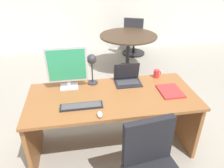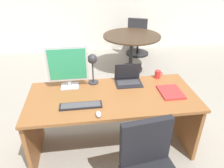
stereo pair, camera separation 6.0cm
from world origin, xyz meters
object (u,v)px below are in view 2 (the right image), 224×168
object	(u,v)px
monitor	(68,65)
meeting_chair_near	(138,40)
coffee_mug	(158,74)
keyboard	(81,106)
laptop	(128,77)
book	(171,92)
desk_lamp	(93,63)
meeting_table	(131,44)
desk	(112,109)
mouse	(98,114)

from	to	relation	value
monitor	meeting_chair_near	world-z (taller)	monitor
coffee_mug	keyboard	bearing A→B (deg)	-152.82
laptop	meeting_chair_near	world-z (taller)	laptop
book	desk_lamp	bearing A→B (deg)	159.07
desk_lamp	monitor	bearing A→B (deg)	-174.19
monitor	coffee_mug	bearing A→B (deg)	3.88
laptop	meeting_table	world-z (taller)	laptop
desk	keyboard	bearing A→B (deg)	-147.97
monitor	desk_lamp	world-z (taller)	monitor
monitor	desk_lamp	size ratio (longest dim) A/B	1.29
laptop	desk_lamp	bearing A→B (deg)	179.76
desk_lamp	meeting_chair_near	size ratio (longest dim) A/B	0.41
monitor	keyboard	world-z (taller)	monitor
meeting_table	desk_lamp	bearing A→B (deg)	-115.23
meeting_table	meeting_chair_near	world-z (taller)	meeting_chair_near
desk	desk_lamp	bearing A→B (deg)	129.04
desk	coffee_mug	bearing A→B (deg)	24.29
monitor	laptop	bearing A→B (deg)	2.18
book	meeting_table	world-z (taller)	book
monitor	mouse	xyz separation A→B (m)	(0.28, -0.59, -0.25)
desk	keyboard	size ratio (longest dim) A/B	4.32
mouse	meeting_table	world-z (taller)	mouse
mouse	keyboard	bearing A→B (deg)	133.15
coffee_mug	meeting_chair_near	size ratio (longest dim) A/B	0.11
mouse	meeting_table	distance (m)	2.61
mouse	laptop	bearing A→B (deg)	56.72
keyboard	laptop	bearing A→B (deg)	38.03
keyboard	meeting_table	bearing A→B (deg)	65.93
mouse	book	size ratio (longest dim) A/B	0.29
book	meeting_chair_near	distance (m)	3.02
monitor	laptop	xyz separation A→B (m)	(0.68, 0.03, -0.20)
book	coffee_mug	distance (m)	0.36
keyboard	coffee_mug	world-z (taller)	coffee_mug
meeting_chair_near	keyboard	bearing A→B (deg)	-113.67
keyboard	book	distance (m)	0.99
meeting_table	mouse	bearing A→B (deg)	-109.28
keyboard	monitor	bearing A→B (deg)	106.32
desk	book	world-z (taller)	book
book	meeting_chair_near	xyz separation A→B (m)	(0.38, 2.98, -0.38)
monitor	keyboard	distance (m)	0.50
desk_lamp	coffee_mug	xyz separation A→B (m)	(0.80, 0.04, -0.22)
meeting_table	book	bearing A→B (deg)	-91.09
keyboard	coffee_mug	distance (m)	1.07
laptop	meeting_chair_near	distance (m)	2.81
desk	laptop	distance (m)	0.43
laptop	mouse	xyz separation A→B (m)	(-0.40, -0.61, -0.05)
laptop	book	bearing A→B (deg)	-37.08
monitor	desk_lamp	xyz separation A→B (m)	(0.27, 0.03, 0.00)
laptop	keyboard	distance (m)	0.72
meeting_chair_near	monitor	bearing A→B (deg)	-118.85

